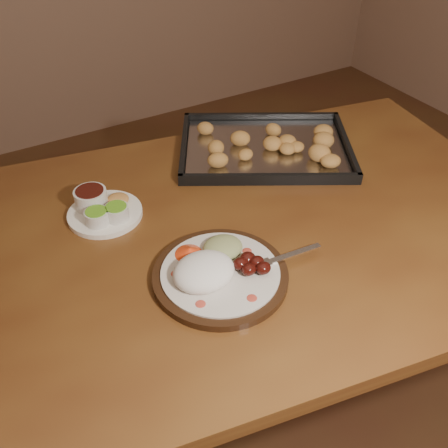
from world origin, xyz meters
TOP-DOWN VIEW (x-y plane):
  - ground at (0.00, 0.00)m, footprint 4.00×4.00m
  - dining_table at (-0.25, 0.03)m, footprint 1.63×1.14m
  - dinner_plate at (-0.34, -0.10)m, footprint 0.36×0.27m
  - condiment_saucer at (-0.47, 0.21)m, footprint 0.17×0.17m
  - baking_tray at (0.02, 0.27)m, footprint 0.57×0.53m

SIDE VIEW (x-z plane):
  - ground at x=0.00m, z-range 0.00..0.00m
  - dining_table at x=-0.25m, z-range 0.28..1.03m
  - baking_tray at x=0.02m, z-range 0.74..0.79m
  - dinner_plate at x=-0.34m, z-range 0.74..0.80m
  - condiment_saucer at x=-0.47m, z-range 0.74..0.80m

